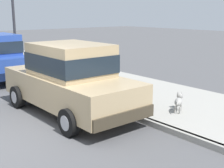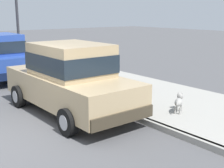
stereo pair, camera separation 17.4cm
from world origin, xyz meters
name	(u,v)px [view 2 (the right image)]	position (x,y,z in m)	size (l,w,h in m)	color
ground_plane	(3,142)	(0.00, 0.00, 0.00)	(80.00, 80.00, 0.00)	#4C4C4F
curb	(117,110)	(3.20, 0.00, 0.07)	(0.16, 64.00, 0.14)	gray
sidewalk	(162,99)	(5.00, 0.00, 0.07)	(3.60, 64.00, 0.14)	#99968E
car_tan_sedan	(70,78)	(2.20, 0.82, 0.98)	(2.05, 4.61, 1.92)	tan
dog_grey	(179,101)	(4.26, -1.26, 0.43)	(0.67, 0.46, 0.49)	#999691
street_lamp	(17,8)	(3.55, 7.60, 2.91)	(0.36, 0.36, 4.42)	#2D2D33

